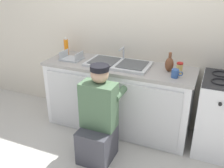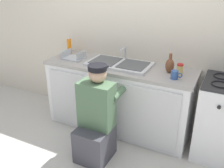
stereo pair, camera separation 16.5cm
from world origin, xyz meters
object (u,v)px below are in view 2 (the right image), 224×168
soap_bottle_orange (69,46)px  vase_decorative (170,65)px  plumber_person (96,122)px  coffee_mug (175,75)px  sink_double_basin (119,64)px  condiment_jar (180,69)px  dish_rack_tray (74,57)px

soap_bottle_orange → vase_decorative: bearing=-3.3°
plumber_person → coffee_mug: (0.70, 0.53, 0.49)m
sink_double_basin → condiment_jar: sink_double_basin is taller
plumber_person → coffee_mug: 1.00m
dish_rack_tray → condiment_jar: bearing=2.3°
dish_rack_tray → coffee_mug: (1.38, -0.09, 0.02)m
sink_double_basin → condiment_jar: (0.75, 0.01, 0.05)m
vase_decorative → coffee_mug: size_ratio=1.83×
coffee_mug → sink_double_basin: bearing=169.1°
plumber_person → coffee_mug: bearing=37.1°
sink_double_basin → dish_rack_tray: sink_double_basin is taller
plumber_person → dish_rack_tray: size_ratio=3.94×
condiment_jar → vase_decorative: 0.12m
soap_bottle_orange → condiment_jar: bearing=-3.5°
plumber_person → vase_decorative: vase_decorative is taller
coffee_mug → dish_rack_tray: bearing=176.1°
soap_bottle_orange → dish_rack_tray: bearing=-41.6°
plumber_person → soap_bottle_orange: size_ratio=4.42×
sink_double_basin → plumber_person: (0.03, -0.67, -0.46)m
soap_bottle_orange → dish_rack_tray: 0.25m
soap_bottle_orange → dish_rack_tray: soap_bottle_orange is taller
sink_double_basin → dish_rack_tray: size_ratio=2.86×
condiment_jar → soap_bottle_orange: size_ratio=0.51×
condiment_jar → dish_rack_tray: 1.40m
condiment_jar → dish_rack_tray: condiment_jar is taller
plumber_person → vase_decorative: bearing=49.1°
sink_double_basin → condiment_jar: size_ratio=6.25×
dish_rack_tray → soap_bottle_orange: bearing=138.4°
soap_bottle_orange → plumber_person: bearing=-42.1°
soap_bottle_orange → vase_decorative: (1.45, -0.08, -0.02)m
sink_double_basin → soap_bottle_orange: size_ratio=3.20×
soap_bottle_orange → coffee_mug: 1.58m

